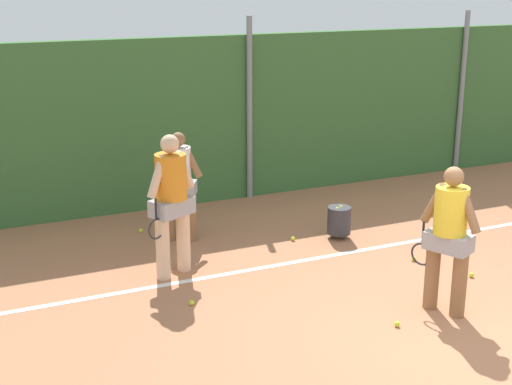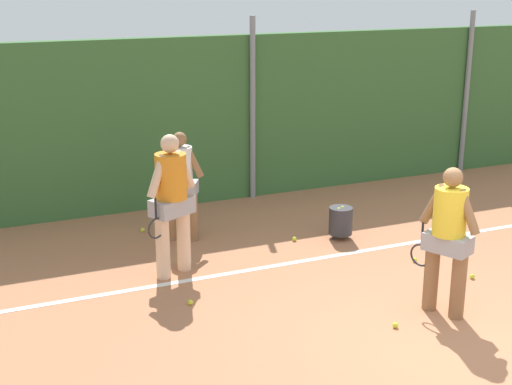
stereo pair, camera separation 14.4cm
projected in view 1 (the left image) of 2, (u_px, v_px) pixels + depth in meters
ground_plane at (374, 280)px, 9.59m from camera, size 24.78×24.78×0.00m
hedge_fence_backdrop at (246, 117)px, 12.89m from camera, size 16.11×0.25×2.90m
fence_post_center at (250, 110)px, 12.69m from camera, size 0.10×0.10×3.22m
fence_post_right at (461, 93)px, 14.51m from camera, size 0.10×0.10×3.22m
court_baseline_paint at (336, 255)px, 10.46m from camera, size 11.77×0.10×0.01m
player_foreground_near at (449, 233)px, 8.42m from camera, size 0.50×0.74×1.80m
player_midcourt at (171, 198)px, 9.49m from camera, size 0.78×0.54×1.92m
player_backcourt_far at (179, 181)px, 10.78m from camera, size 0.63×0.49×1.68m
ball_hopper at (339, 220)px, 11.04m from camera, size 0.36×0.36×0.51m
tennis_ball_1 at (463, 259)px, 10.21m from camera, size 0.07×0.07×0.07m
tennis_ball_2 at (397, 324)px, 8.32m from camera, size 0.07×0.07×0.07m
tennis_ball_3 at (141, 231)px, 11.35m from camera, size 0.07×0.07×0.07m
tennis_ball_4 at (423, 218)px, 11.94m from camera, size 0.07×0.07×0.07m
tennis_ball_6 at (192, 303)px, 8.87m from camera, size 0.07×0.07×0.07m
tennis_ball_7 at (414, 259)px, 10.22m from camera, size 0.07×0.07×0.07m
tennis_ball_8 at (471, 275)px, 9.68m from camera, size 0.07×0.07×0.07m
tennis_ball_9 at (293, 239)px, 11.01m from camera, size 0.07×0.07×0.07m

